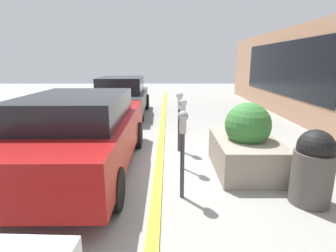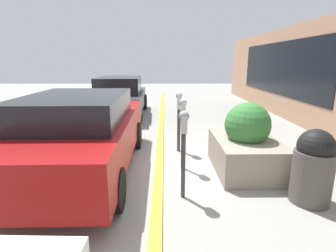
% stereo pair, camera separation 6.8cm
% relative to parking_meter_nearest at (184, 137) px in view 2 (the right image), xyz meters
% --- Properties ---
extents(ground_plane, '(40.00, 40.00, 0.00)m').
position_rel_parking_meter_nearest_xyz_m(ground_plane, '(1.10, 0.32, -0.98)').
color(ground_plane, '#999993').
extents(curb_strip, '(24.50, 0.16, 0.04)m').
position_rel_parking_meter_nearest_xyz_m(curb_strip, '(1.10, 0.40, -0.96)').
color(curb_strip, gold).
rests_on(curb_strip, ground_plane).
extents(parking_meter_nearest, '(0.19, 0.16, 1.36)m').
position_rel_parking_meter_nearest_xyz_m(parking_meter_nearest, '(0.00, 0.00, 0.00)').
color(parking_meter_nearest, '#38383D').
rests_on(parking_meter_nearest, ground_plane).
extents(parking_meter_second, '(0.17, 0.15, 1.38)m').
position_rel_parking_meter_nearest_xyz_m(parking_meter_second, '(1.13, -0.06, 0.05)').
color(parking_meter_second, '#38383D').
rests_on(parking_meter_second, ground_plane).
extents(parking_meter_middle, '(0.17, 0.15, 1.38)m').
position_rel_parking_meter_nearest_xyz_m(parking_meter_middle, '(2.15, -0.05, -0.05)').
color(parking_meter_middle, '#38383D').
rests_on(parking_meter_middle, ground_plane).
extents(planter_box, '(1.67, 1.15, 1.32)m').
position_rel_parking_meter_nearest_xyz_m(planter_box, '(1.03, -1.27, -0.47)').
color(planter_box, gray).
rests_on(planter_box, ground_plane).
extents(parked_car_middle, '(4.47, 1.94, 1.49)m').
position_rel_parking_meter_nearest_xyz_m(parked_car_middle, '(0.99, 1.83, -0.19)').
color(parked_car_middle, maroon).
rests_on(parked_car_middle, ground_plane).
extents(parked_car_rear, '(4.09, 1.90, 1.48)m').
position_rel_parking_meter_nearest_xyz_m(parked_car_rear, '(6.36, 1.99, -0.21)').
color(parked_car_rear, '#383D47').
rests_on(parked_car_rear, ground_plane).
extents(trash_bin, '(0.57, 0.57, 1.12)m').
position_rel_parking_meter_nearest_xyz_m(trash_bin, '(-0.16, -1.89, -0.42)').
color(trash_bin, '#514C47').
rests_on(trash_bin, ground_plane).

